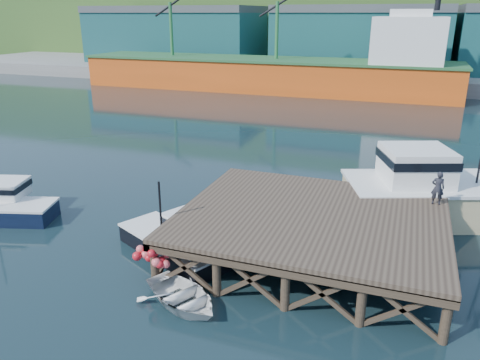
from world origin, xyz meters
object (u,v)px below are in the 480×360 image
at_px(trawler, 458,188).
at_px(boat_navy, 1,205).
at_px(dinghy, 182,296).
at_px(boat_black, 178,239).
at_px(dockworker, 438,188).

bearing_deg(trawler, boat_navy, 179.58).
bearing_deg(dinghy, boat_navy, 101.44).
height_order(boat_black, trawler, trawler).
distance_m(trawler, dockworker, 4.23).
bearing_deg(trawler, dinghy, -150.10).
xyz_separation_m(trawler, dinghy, (-10.58, -12.86, -1.36)).
xyz_separation_m(boat_navy, dinghy, (13.30, -4.06, -0.37)).
bearing_deg(boat_black, boat_navy, -155.00).
height_order(dinghy, dockworker, dockworker).
height_order(boat_navy, trawler, trawler).
xyz_separation_m(boat_black, dinghy, (2.15, -3.82, -0.31)).
bearing_deg(dinghy, dockworker, -17.35).
bearing_deg(boat_navy, dinghy, -33.72).
bearing_deg(dinghy, trawler, -11.05).
distance_m(trawler, dinghy, 16.71).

